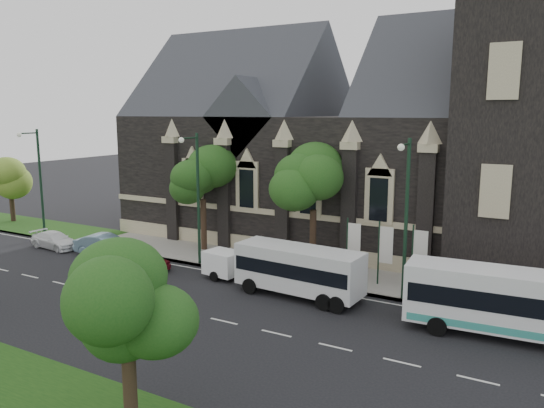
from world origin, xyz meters
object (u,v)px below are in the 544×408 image
Objects in this scene: sedan at (106,245)px; box_trailer at (223,263)px; tree_walk_far at (12,174)px; shuttle_bus at (299,268)px; tree_park_east at (134,303)px; banner_flag_right at (417,253)px; tree_walk_left at (206,175)px; tree_walk_right at (318,182)px; banner_flag_center at (383,248)px; banner_flag_left at (351,244)px; tour_coach at (530,305)px; car_far_white at (55,240)px; car_far_red at (144,259)px; street_lamp_near at (405,211)px; street_lamp_far at (38,177)px; street_lamp_mid at (196,192)px.

box_trailer is at bearing -97.71° from sedan.
tree_walk_far is 33.00m from shuttle_bus.
tree_park_east reaches higher than banner_flag_right.
shuttle_bus is at bearing -28.17° from tree_walk_left.
tree_walk_right is 1.95× the size of banner_flag_right.
sedan is at bearing -171.20° from banner_flag_center.
banner_flag_center is at bearing 0.00° from banner_flag_left.
box_trailer is at bearing 173.13° from tour_coach.
tree_walk_left is 0.69× the size of tour_coach.
tree_walk_left is at bearing -61.11° from car_far_white.
banner_flag_left is at bearing -8.02° from tree_walk_left.
sedan is (-5.70, -4.77, -4.96)m from tree_walk_left.
car_far_white is at bearing 87.33° from car_far_red.
banner_flag_right reaches higher than sedan.
banner_flag_left and banner_flag_center have the same top height.
street_lamp_near reaches higher than tree_walk_left.
sedan is at bearing -7.75° from street_lamp_far.
tree_park_east is 18.46m from banner_flag_left.
street_lamp_mid is at bearing 0.00° from street_lamp_far.
banner_flag_center is at bearing 3.86° from street_lamp_far.
box_trailer is at bearing -9.32° from tree_walk_far.
shuttle_bus is at bearing -159.63° from street_lamp_near.
tree_walk_right is 12.67m from car_far_red.
banner_flag_center is 5.38m from shuttle_bus.
banner_flag_left reaches higher than shuttle_bus.
banner_flag_left is 13.78m from car_far_red.
sedan is (-16.15, 0.83, -0.87)m from shuttle_bus.
tree_walk_far reaches higher than banner_flag_left.
banner_flag_left is (0.11, 18.32, -2.24)m from tree_park_east.
street_lamp_mid is 2.32× the size of car_far_red.
street_lamp_far is at bearing -171.14° from tree_walk_right.
shuttle_bus reaches higher than sedan.
tree_walk_far is 0.70× the size of street_lamp_near.
sedan is 1.09× the size of car_far_white.
tour_coach is at bearing -33.82° from banner_flag_right.
tree_park_east is 18.91m from banner_flag_right.
sedan is (-21.50, -1.16, -4.34)m from street_lamp_near.
street_lamp_mid is 0.81× the size of tour_coach.
car_far_white is at bearing -176.63° from street_lamp_near.
tree_walk_far is 24.03m from street_lamp_mid.
tree_park_east reaches higher than sedan.
tree_walk_left is 0.85× the size of street_lamp_mid.
banner_flag_right reaches higher than tour_coach.
shuttle_bus is 1.59× the size of sedan.
tree_park_east is 1.57× the size of banner_flag_left.
tree_walk_right reaches higher than banner_flag_left.
car_far_white is at bearing -172.04° from banner_flag_center.
tree_walk_left reaches higher than sedan.
box_trailer is at bearing -78.12° from car_far_red.
tour_coach is 2.57× the size of car_far_white.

